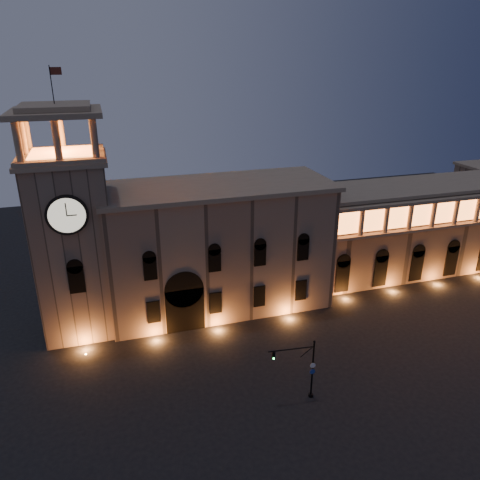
{
  "coord_description": "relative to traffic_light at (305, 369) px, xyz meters",
  "views": [
    {
      "loc": [
        -16.39,
        -35.88,
        33.59
      ],
      "look_at": [
        -0.67,
        16.0,
        11.87
      ],
      "focal_mm": 35.0,
      "sensor_mm": 36.0,
      "label": 1
    }
  ],
  "objects": [
    {
      "name": "ground",
      "position": [
        -1.36,
        0.11,
        -3.63
      ],
      "size": [
        160.0,
        160.0,
        0.0
      ],
      "primitive_type": "plane",
      "color": "black",
      "rests_on": "ground"
    },
    {
      "name": "government_building",
      "position": [
        -3.43,
        22.04,
        5.14
      ],
      "size": [
        30.8,
        12.8,
        17.6
      ],
      "color": "#7D6552",
      "rests_on": "ground"
    },
    {
      "name": "clock_tower",
      "position": [
        -21.86,
        21.09,
        8.86
      ],
      "size": [
        9.8,
        9.8,
        32.4
      ],
      "color": "#7D6552",
      "rests_on": "ground"
    },
    {
      "name": "colonnade_wing",
      "position": [
        30.64,
        24.03,
        3.7
      ],
      "size": [
        40.6,
        11.5,
        14.5
      ],
      "color": "#79604D",
      "rests_on": "ground"
    },
    {
      "name": "traffic_light",
      "position": [
        0.0,
        0.0,
        0.0
      ],
      "size": [
        5.03,
        0.84,
        6.92
      ],
      "rotation": [
        0.0,
        0.0,
        -0.1
      ],
      "color": "black",
      "rests_on": "ground"
    }
  ]
}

